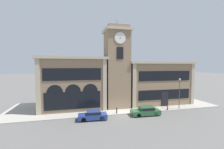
{
  "coord_description": "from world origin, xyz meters",
  "views": [
    {
      "loc": [
        -7.92,
        -23.71,
        8.25
      ],
      "look_at": [
        -1.51,
        2.69,
        6.68
      ],
      "focal_mm": 24.0,
      "sensor_mm": 36.0,
      "label": 1
    }
  ],
  "objects_px": {
    "street_lamp": "(180,89)",
    "parked_car_mid": "(146,111)",
    "fire_hydrant": "(167,108)",
    "bollard": "(117,110)",
    "parked_car_near": "(93,115)"
  },
  "relations": [
    {
      "from": "parked_car_mid",
      "to": "bollard",
      "type": "distance_m",
      "value": 4.87
    },
    {
      "from": "parked_car_mid",
      "to": "street_lamp",
      "type": "relative_size",
      "value": 0.85
    },
    {
      "from": "parked_car_mid",
      "to": "fire_hydrant",
      "type": "bearing_deg",
      "value": -161.51
    },
    {
      "from": "parked_car_near",
      "to": "fire_hydrant",
      "type": "relative_size",
      "value": 5.08
    },
    {
      "from": "parked_car_mid",
      "to": "street_lamp",
      "type": "height_order",
      "value": "street_lamp"
    },
    {
      "from": "parked_car_near",
      "to": "bollard",
      "type": "relative_size",
      "value": 4.17
    },
    {
      "from": "parked_car_mid",
      "to": "bollard",
      "type": "relative_size",
      "value": 4.58
    },
    {
      "from": "parked_car_mid",
      "to": "street_lamp",
      "type": "xyz_separation_m",
      "value": [
        7.61,
        1.54,
        3.16
      ]
    },
    {
      "from": "street_lamp",
      "to": "bollard",
      "type": "bearing_deg",
      "value": 179.52
    },
    {
      "from": "street_lamp",
      "to": "fire_hydrant",
      "type": "height_order",
      "value": "street_lamp"
    },
    {
      "from": "bollard",
      "to": "fire_hydrant",
      "type": "relative_size",
      "value": 1.22
    },
    {
      "from": "bollard",
      "to": "fire_hydrant",
      "type": "distance_m",
      "value": 9.63
    },
    {
      "from": "street_lamp",
      "to": "parked_car_mid",
      "type": "bearing_deg",
      "value": -168.55
    },
    {
      "from": "street_lamp",
      "to": "parked_car_near",
      "type": "bearing_deg",
      "value": -174.64
    },
    {
      "from": "parked_car_mid",
      "to": "street_lamp",
      "type": "bearing_deg",
      "value": -165.82
    }
  ]
}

